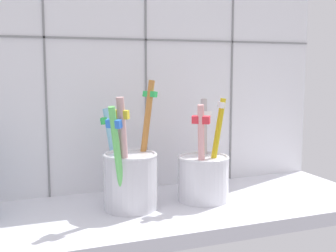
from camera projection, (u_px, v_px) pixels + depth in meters
The scene contains 4 objects.
counter_slab at pixel (170, 212), 64.34cm from camera, with size 64.00×22.00×2.00cm, color silver.
tile_wall_back at pixel (144, 65), 72.60cm from camera, with size 64.00×2.20×45.00cm.
toothbrush_cup_left at pixel (130, 176), 62.29cm from camera, with size 9.27×11.51×18.32cm.
toothbrush_cup_right at pixel (203, 174), 66.56cm from camera, with size 7.85×9.23×15.65cm.
Camera 1 is at (-22.63, -57.83, 22.09)cm, focal length 46.82 mm.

